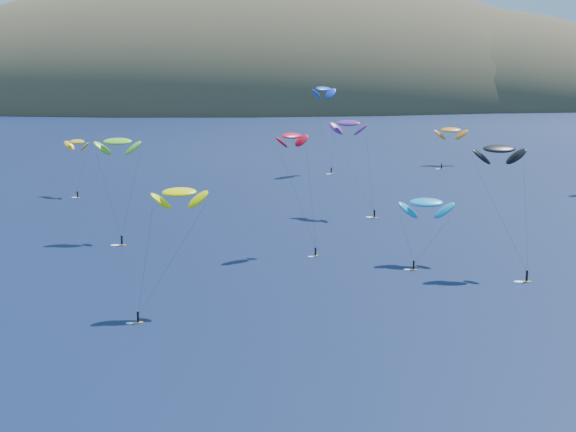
{
  "coord_description": "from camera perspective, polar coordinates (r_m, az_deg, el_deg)",
  "views": [
    {
      "loc": [
        2.8,
        -57.02,
        37.11
      ],
      "look_at": [
        12.6,
        80.0,
        9.0
      ],
      "focal_mm": 50.0,
      "sensor_mm": 36.0,
      "label": 1
    }
  ],
  "objects": [
    {
      "name": "kitesurfer_4",
      "position": [
        251.81,
        2.55,
        9.01
      ],
      "size": [
        10.45,
        10.24,
        28.79
      ],
      "rotation": [
        0.0,
        0.0,
        0.76
      ],
      "color": "yellow",
      "rests_on": "ground"
    },
    {
      "name": "kitesurfer_1",
      "position": [
        219.27,
        -14.8,
        5.12
      ],
      "size": [
        8.34,
        10.2,
        16.12
      ],
      "rotation": [
        0.0,
        0.0,
        -0.56
      ],
      "color": "yellow",
      "rests_on": "ground"
    },
    {
      "name": "kitesurfer_6",
      "position": [
        187.05,
        4.33,
        6.6
      ],
      "size": [
        10.9,
        11.78,
        23.56
      ],
      "rotation": [
        0.0,
        0.0,
        -0.57
      ],
      "color": "yellow",
      "rests_on": "ground"
    },
    {
      "name": "kitesurfer_11",
      "position": [
        275.54,
        11.51,
        6.02
      ],
      "size": [
        11.95,
        14.31,
        14.57
      ],
      "rotation": [
        0.0,
        0.0,
        -0.07
      ],
      "color": "yellow",
      "rests_on": "ground"
    },
    {
      "name": "kitesurfer_5",
      "position": [
        145.3,
        9.81,
        0.95
      ],
      "size": [
        9.77,
        8.93,
        13.38
      ],
      "rotation": [
        0.0,
        0.0,
        -0.13
      ],
      "color": "yellow",
      "rests_on": "ground"
    },
    {
      "name": "kitesurfer_2",
      "position": [
        117.22,
        -7.74,
        1.68
      ],
      "size": [
        10.6,
        10.14,
        19.4
      ],
      "rotation": [
        0.0,
        0.0,
        0.19
      ],
      "color": "yellow",
      "rests_on": "ground"
    },
    {
      "name": "kitesurfer_3",
      "position": [
        165.3,
        -12.03,
        5.19
      ],
      "size": [
        8.86,
        10.6,
        22.0
      ],
      "rotation": [
        0.0,
        0.0,
        0.01
      ],
      "color": "yellow",
      "rests_on": "ground"
    },
    {
      "name": "island",
      "position": [
        622.3,
        -0.71,
        7.15
      ],
      "size": [
        730.0,
        300.0,
        210.0
      ],
      "color": "#3D3526",
      "rests_on": "ground"
    },
    {
      "name": "kitesurfer_7",
      "position": [
        141.21,
        14.8,
        4.62
      ],
      "size": [
        8.77,
        11.11,
        23.45
      ],
      "rotation": [
        0.0,
        0.0,
        -0.03
      ],
      "color": "yellow",
      "rests_on": "ground"
    },
    {
      "name": "kitesurfer_9",
      "position": [
        150.63,
        0.27,
        5.71
      ],
      "size": [
        8.41,
        9.68,
        23.75
      ],
      "rotation": [
        0.0,
        0.0,
        0.61
      ],
      "color": "yellow",
      "rests_on": "ground"
    }
  ]
}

